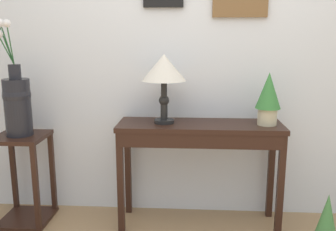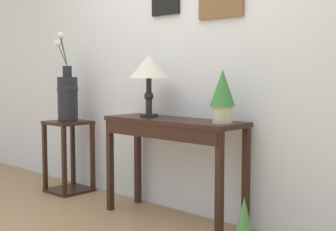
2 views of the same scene
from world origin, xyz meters
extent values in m
cube|color=silver|center=(0.00, 1.37, 1.40)|extent=(9.00, 0.10, 2.80)
cube|color=brown|center=(0.34, 1.30, 1.66)|extent=(0.40, 0.02, 0.23)
cube|color=#8F5A5D|center=(0.34, 1.30, 1.66)|extent=(0.32, 0.01, 0.19)
cube|color=black|center=(0.06, 1.09, 0.77)|extent=(1.19, 0.38, 0.03)
cube|color=black|center=(0.06, 0.92, 0.71)|extent=(1.12, 0.03, 0.10)
cube|color=black|center=(-0.50, 0.93, 0.38)|extent=(0.04, 0.04, 0.76)
cube|color=black|center=(0.63, 0.93, 0.38)|extent=(0.04, 0.04, 0.76)
cube|color=black|center=(-0.50, 1.25, 0.38)|extent=(0.04, 0.04, 0.76)
cube|color=black|center=(0.63, 1.25, 0.38)|extent=(0.04, 0.04, 0.76)
cylinder|color=black|center=(-0.20, 1.09, 0.80)|extent=(0.15, 0.15, 0.02)
cylinder|color=black|center=(-0.20, 1.09, 0.89)|extent=(0.05, 0.05, 0.14)
sphere|color=black|center=(-0.20, 1.09, 0.96)|extent=(0.08, 0.08, 0.08)
cylinder|color=black|center=(-0.20, 1.09, 1.03)|extent=(0.04, 0.04, 0.14)
cone|color=beige|center=(-0.20, 1.09, 1.19)|extent=(0.31, 0.31, 0.19)
cylinder|color=beige|center=(0.54, 1.08, 0.85)|extent=(0.14, 0.14, 0.12)
cone|color=#387A38|center=(0.54, 1.08, 1.04)|extent=(0.18, 0.18, 0.25)
cube|color=black|center=(-1.27, 1.06, 0.67)|extent=(0.37, 0.37, 0.03)
cube|color=black|center=(-1.27, 1.06, 0.01)|extent=(0.37, 0.37, 0.03)
cube|color=black|center=(-1.43, 0.90, 0.34)|extent=(0.04, 0.03, 0.63)
cube|color=black|center=(-1.11, 0.90, 0.34)|extent=(0.04, 0.03, 0.63)
cube|color=black|center=(-1.43, 1.22, 0.34)|extent=(0.04, 0.04, 0.63)
cube|color=black|center=(-1.11, 1.22, 0.34)|extent=(0.04, 0.04, 0.63)
cylinder|color=black|center=(-1.27, 1.06, 0.90)|extent=(0.19, 0.19, 0.42)
sphere|color=black|center=(-1.27, 1.06, 0.99)|extent=(0.20, 0.20, 0.20)
cylinder|color=black|center=(-1.27, 1.06, 1.16)|extent=(0.09, 0.09, 0.10)
cylinder|color=#235128|center=(-1.30, 1.05, 1.35)|extent=(0.07, 0.03, 0.29)
sphere|color=white|center=(-1.33, 1.04, 1.50)|extent=(0.06, 0.06, 0.06)
cylinder|color=#235128|center=(-1.30, 1.03, 1.32)|extent=(0.08, 0.06, 0.22)
sphere|color=white|center=(-1.34, 1.01, 1.42)|extent=(0.07, 0.07, 0.07)
cylinder|color=#235128|center=(-1.26, 1.02, 1.35)|extent=(0.02, 0.08, 0.28)
sphere|color=white|center=(-1.26, 0.99, 1.49)|extent=(0.06, 0.06, 0.06)
cylinder|color=#235128|center=(-1.31, 1.05, 1.36)|extent=(0.09, 0.03, 0.29)
sphere|color=white|center=(-1.35, 1.04, 1.50)|extent=(0.05, 0.05, 0.05)
cone|color=#478442|center=(0.91, 0.80, 0.25)|extent=(0.14, 0.14, 0.30)
camera|label=1|loc=(0.00, -1.51, 1.40)|focal=39.41mm
camera|label=2|loc=(2.43, -1.49, 1.12)|focal=49.51mm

